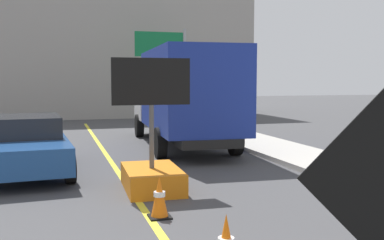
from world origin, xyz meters
name	(u,v)px	position (x,y,z in m)	size (l,w,h in m)	color
arrow_board_trailer	(152,167)	(0.43, 9.05, 0.48)	(1.60, 1.84, 2.70)	orange
box_truck	(183,95)	(2.70, 14.77, 1.77)	(2.91, 8.09, 3.22)	black
pickup_car	(24,144)	(-2.20, 11.64, 0.70)	(2.33, 4.72, 1.38)	navy
highway_guide_sign	(171,58)	(4.47, 23.48, 3.42)	(2.79, 0.18, 5.00)	gray
far_building_block	(103,46)	(1.54, 29.57, 4.42)	(18.28, 6.17, 8.85)	gray
traffic_cone_mid_lane	(159,197)	(0.16, 7.14, 0.34)	(0.36, 0.36, 0.69)	black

